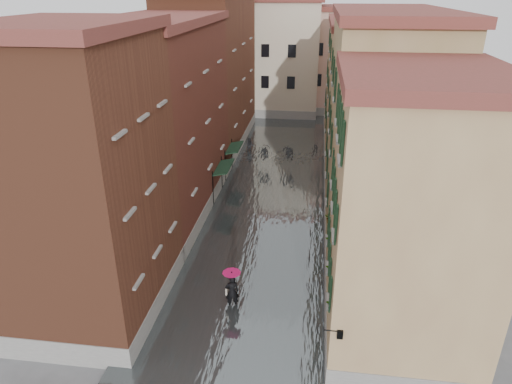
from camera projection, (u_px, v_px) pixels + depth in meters
The scene contains 16 objects.
ground at pixel (248, 292), 23.93m from camera, with size 120.00×120.00×0.00m, color #555558.
floodwater at pixel (273, 190), 35.63m from camera, with size 10.00×60.00×0.20m, color #495051.
building_left_near at pixel (85, 187), 20.29m from camera, with size 6.00×8.00×13.00m, color brown.
building_left_mid at pixel (163, 124), 30.32m from camera, with size 6.00×14.00×12.50m, color #57271B.
building_left_far at pixel (212, 73), 43.55m from camera, with size 6.00×16.00×14.00m, color brown.
building_right_near at pixel (406, 221), 18.91m from camera, with size 6.00×8.00×11.50m, color #9E7951.
building_right_mid at pixel (379, 129), 28.53m from camera, with size 6.00×14.00×13.00m, color tan.
building_right_far at pixel (360, 91), 42.37m from camera, with size 6.00×16.00×11.50m, color #9E7951.
building_end_cream at pixel (269, 58), 55.91m from camera, with size 12.00×9.00×13.00m, color beige.
building_end_pink at pixel (343, 62), 56.83m from camera, with size 10.00×9.00×12.00m, color #D09B92.
awning_near at pixel (223, 168), 33.40m from camera, with size 1.09×3.17×2.80m.
awning_far at pixel (234, 148), 37.42m from camera, with size 1.09×3.02×2.80m.
wall_lantern at pixel (339, 333), 16.75m from camera, with size 0.71×0.22×0.35m.
window_planters at pixel (332, 249), 21.18m from camera, with size 0.59×8.25×0.84m.
pedestrian_main at pixel (232, 287), 22.29m from camera, with size 0.91×0.91×2.06m.
pedestrian_far at pixel (250, 146), 43.42m from camera, with size 0.72×0.56×1.49m, color black.
Camera 1 is at (3.03, -19.40, 14.67)m, focal length 32.00 mm.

